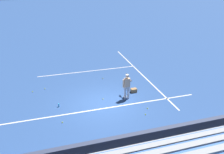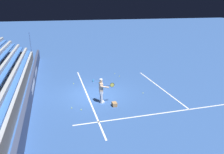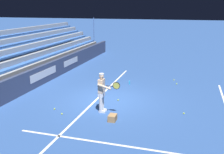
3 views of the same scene
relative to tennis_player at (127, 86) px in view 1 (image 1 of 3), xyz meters
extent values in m
plane|color=#2D5193|center=(-1.57, -0.26, -0.89)|extent=(160.00, 160.00, 0.00)
cube|color=white|center=(-1.57, -0.76, -0.89)|extent=(12.00, 0.10, 0.01)
cube|color=white|center=(2.54, 3.74, -0.89)|extent=(0.10, 12.00, 0.01)
cube|color=white|center=(-1.57, 5.24, -0.89)|extent=(8.22, 0.10, 0.01)
cube|color=#384260|center=(-1.57, -4.75, -0.34)|extent=(26.22, 0.24, 1.10)
cube|color=silver|center=(-3.03, -4.62, -0.29)|extent=(2.80, 0.01, 0.44)
cube|color=blue|center=(-1.57, -5.75, 0.29)|extent=(24.41, 0.40, 0.12)
cube|color=#9EA3A8|center=(-1.57, -6.03, 0.43)|extent=(24.91, 0.24, 0.45)
cylinder|color=silver|center=(-0.12, -0.03, -0.45)|extent=(0.15, 0.15, 0.88)
cylinder|color=silver|center=(0.10, -0.03, -0.45)|extent=(0.15, 0.15, 0.88)
cube|color=white|center=(-0.12, 0.03, -0.85)|extent=(0.11, 0.28, 0.09)
cube|color=white|center=(0.10, 0.03, -0.85)|extent=(0.11, 0.28, 0.09)
cube|color=silver|center=(-0.01, -0.03, -0.09)|extent=(0.34, 0.23, 0.20)
cube|color=beige|center=(-0.01, -0.03, 0.28)|extent=(0.36, 0.22, 0.58)
sphere|color=beige|center=(-0.01, -0.02, 0.71)|extent=(0.21, 0.21, 0.21)
cylinder|color=white|center=(-0.01, -0.02, 0.80)|extent=(0.20, 0.20, 0.05)
cylinder|color=beige|center=(-0.25, -0.03, 0.24)|extent=(0.09, 0.09, 0.56)
cylinder|color=beige|center=(0.24, 0.18, 0.33)|extent=(0.10, 0.58, 0.24)
cylinder|color=black|center=(0.23, 0.42, 0.38)|extent=(0.04, 0.30, 0.03)
torus|color=black|center=(0.23, 0.70, 0.42)|extent=(0.03, 0.31, 0.31)
cylinder|color=#D6D14C|center=(0.23, 0.70, 0.42)|extent=(0.01, 0.27, 0.27)
cube|color=#A87F51|center=(0.78, 0.70, -0.76)|extent=(0.40, 0.30, 0.26)
sphere|color=#CCE533|center=(-5.13, 2.87, -0.86)|extent=(0.07, 0.07, 0.07)
sphere|color=#CCE533|center=(-1.51, 0.30, -0.86)|extent=(0.07, 0.07, 0.07)
sphere|color=#CCE533|center=(-4.26, -1.51, -0.86)|extent=(0.07, 0.07, 0.07)
sphere|color=#CCE533|center=(0.80, -1.53, -0.86)|extent=(0.07, 0.07, 0.07)
sphere|color=#CCE533|center=(-5.96, 2.66, -0.86)|extent=(0.07, 0.07, 0.07)
sphere|color=#CCE533|center=(0.40, -2.10, -0.86)|extent=(0.07, 0.07, 0.07)
sphere|color=#CCE533|center=(-0.74, 3.41, -0.86)|extent=(0.07, 0.07, 0.07)
cylinder|color=#33B2E5|center=(-4.33, 0.22, -0.78)|extent=(0.07, 0.07, 0.22)
camera|label=1|loc=(-4.42, -11.69, 6.30)|focal=35.00mm
camera|label=2|loc=(13.49, -2.96, 5.59)|focal=35.00mm
camera|label=3|loc=(10.03, 3.44, 3.54)|focal=42.00mm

